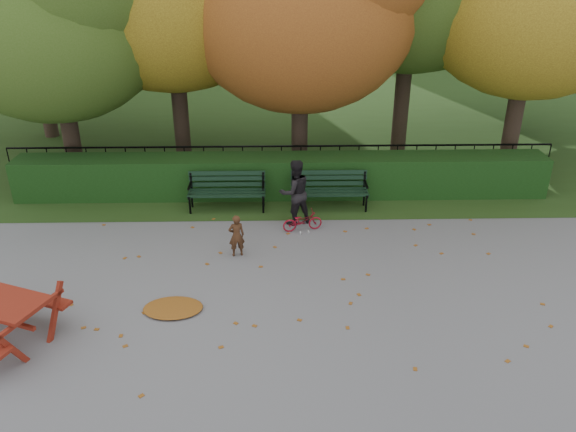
{
  "coord_description": "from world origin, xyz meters",
  "views": [
    {
      "loc": [
        -0.14,
        -8.44,
        5.62
      ],
      "look_at": [
        0.08,
        1.17,
        1.0
      ],
      "focal_mm": 35.0,
      "sensor_mm": 36.0,
      "label": 1
    }
  ],
  "objects_px": {
    "child": "(236,236)",
    "bench_right": "(329,187)",
    "adult": "(295,192)",
    "bench_left": "(227,188)",
    "bicycle": "(302,221)"
  },
  "relations": [
    {
      "from": "child",
      "to": "adult",
      "type": "relative_size",
      "value": 0.59
    },
    {
      "from": "child",
      "to": "bench_right",
      "type": "bearing_deg",
      "value": -146.51
    },
    {
      "from": "bench_left",
      "to": "child",
      "type": "bearing_deg",
      "value": -81.01
    },
    {
      "from": "child",
      "to": "bicycle",
      "type": "relative_size",
      "value": 1.02
    },
    {
      "from": "bench_left",
      "to": "bicycle",
      "type": "distance_m",
      "value": 2.11
    },
    {
      "from": "bench_left",
      "to": "adult",
      "type": "xyz_separation_m",
      "value": [
        1.56,
        -0.8,
        0.23
      ]
    },
    {
      "from": "bench_right",
      "to": "bicycle",
      "type": "bearing_deg",
      "value": -119.8
    },
    {
      "from": "child",
      "to": "adult",
      "type": "height_order",
      "value": "adult"
    },
    {
      "from": "bicycle",
      "to": "bench_left",
      "type": "bearing_deg",
      "value": 43.2
    },
    {
      "from": "bench_left",
      "to": "bench_right",
      "type": "relative_size",
      "value": 1.0
    },
    {
      "from": "bench_right",
      "to": "bicycle",
      "type": "relative_size",
      "value": 2.06
    },
    {
      "from": "bench_left",
      "to": "bench_right",
      "type": "xyz_separation_m",
      "value": [
        2.4,
        0.0,
        0.0
      ]
    },
    {
      "from": "bench_right",
      "to": "bicycle",
      "type": "distance_m",
      "value": 1.4
    },
    {
      "from": "bench_right",
      "to": "child",
      "type": "xyz_separation_m",
      "value": [
        -2.04,
        -2.26,
        -0.08
      ]
    },
    {
      "from": "adult",
      "to": "bench_right",
      "type": "bearing_deg",
      "value": -159.23
    }
  ]
}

